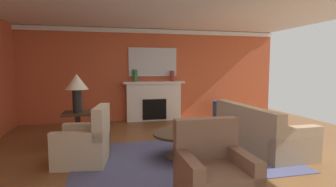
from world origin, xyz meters
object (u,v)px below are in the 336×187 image
armchair_near_window (85,145)px  coffee_table (181,139)px  sofa (259,133)px  table_lamp (77,86)px  side_table (78,127)px  armchair_facing_fireplace (214,177)px  fireplace (154,102)px  vase_mantel_left (135,76)px  mantel_mirror (153,62)px  vase_mantel_right (172,76)px  vase_tall_corner (218,110)px

armchair_near_window → coffee_table: (1.62, -0.13, 0.03)m
sofa → table_lamp: size_ratio=2.84×
coffee_table → side_table: side_table is taller
armchair_facing_fireplace → table_lamp: (-1.73, 2.68, 0.92)m
armchair_near_window → side_table: (-0.18, 0.96, 0.09)m
fireplace → armchair_facing_fireplace: fireplace is taller
fireplace → table_lamp: table_lamp is taller
vase_mantel_left → sofa: bearing=-56.9°
mantel_mirror → armchair_near_window: mantel_mirror is taller
mantel_mirror → armchair_facing_fireplace: mantel_mirror is taller
side_table → vase_mantel_left: vase_mantel_left is taller
side_table → vase_mantel_right: vase_mantel_right is taller
armchair_facing_fireplace → coffee_table: 1.60m
table_lamp → vase_mantel_right: (2.49, 2.26, 0.09)m
armchair_near_window → vase_tall_corner: bearing=38.8°
vase_mantel_left → vase_mantel_right: vase_mantel_left is taller
coffee_table → table_lamp: bearing=148.9°
mantel_mirror → vase_tall_corner: mantel_mirror is taller
sofa → side_table: sofa is taller
sofa → side_table: 3.55m
armchair_facing_fireplace → side_table: armchair_facing_fireplace is taller
coffee_table → vase_mantel_right: 3.55m
armchair_near_window → table_lamp: bearing=100.8°
mantel_mirror → sofa: 3.89m
side_table → vase_tall_corner: side_table is taller
mantel_mirror → side_table: (-1.94, -2.43, -1.33)m
mantel_mirror → side_table: size_ratio=2.05×
mantel_mirror → coffee_table: 3.78m
vase_mantel_left → vase_mantel_right: 1.10m
fireplace → armchair_facing_fireplace: size_ratio=1.89×
fireplace → table_lamp: (-1.94, -2.31, 0.67)m
armchair_facing_fireplace → vase_tall_corner: 5.16m
armchair_facing_fireplace → vase_mantel_right: 5.10m
mantel_mirror → armchair_facing_fireplace: size_ratio=1.51×
coffee_table → side_table: (-1.80, 1.09, 0.06)m
side_table → vase_mantel_left: 2.81m
side_table → table_lamp: 0.82m
sofa → armchair_near_window: size_ratio=2.24×
armchair_near_window → coffee_table: bearing=-4.4°
armchair_facing_fireplace → vase_mantel_left: bearing=93.8°
fireplace → coffee_table: fireplace is taller
vase_mantel_right → table_lamp: bearing=-137.9°
armchair_near_window → vase_tall_corner: (3.69, 2.97, -0.02)m
coffee_table → vase_tall_corner: (2.07, 3.09, -0.05)m
armchair_near_window → coffee_table: 1.62m
armchair_facing_fireplace → vase_mantel_left: vase_mantel_left is taller
sofa → vase_tall_corner: sofa is taller
coffee_table → mantel_mirror: bearing=87.7°
fireplace → vase_mantel_right: vase_mantel_right is taller
side_table → coffee_table: bearing=-31.1°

